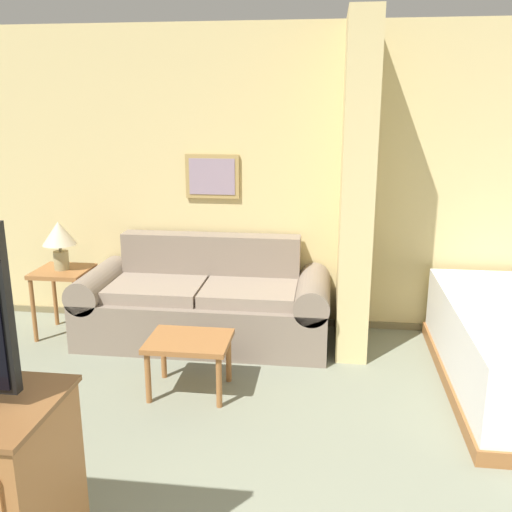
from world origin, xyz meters
The scene contains 6 objects.
wall_back centered at (0.00, 3.89, 1.29)m, with size 7.07×0.16×2.60m.
wall_partition_pillar centered at (0.11, 3.45, 1.30)m, with size 0.24×0.77×2.60m.
couch centered at (-1.11, 3.41, 0.31)m, with size 2.09×0.84×0.85m.
coffee_table centered at (-1.02, 2.48, 0.34)m, with size 0.56×0.45×0.40m.
side_table centered at (-2.33, 3.35, 0.49)m, with size 0.44×0.44×0.59m.
table_lamp centered at (-2.33, 3.35, 0.87)m, with size 0.28×0.28×0.42m.
Camera 1 is at (-0.10, -1.05, 1.96)m, focal length 40.00 mm.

